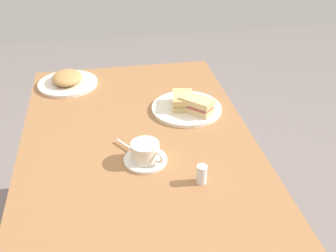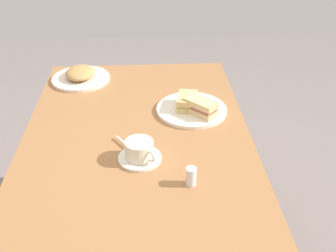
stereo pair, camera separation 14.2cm
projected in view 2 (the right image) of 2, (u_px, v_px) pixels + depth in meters
The scene contains 10 objects.
dining_table at pixel (138, 163), 1.48m from camera, with size 1.26×0.81×0.72m.
sandwich_plate at pixel (192, 110), 1.57m from camera, with size 0.27×0.27×0.01m, color silver.
sandwich_front at pixel (187, 101), 1.56m from camera, with size 0.12×0.09×0.05m.
sandwich_back at pixel (201, 107), 1.52m from camera, with size 0.13×0.13×0.06m.
coffee_saucer at pixel (140, 158), 1.31m from camera, with size 0.14×0.14×0.01m, color silver.
coffee_cup at pixel (140, 149), 1.29m from camera, with size 0.10×0.10×0.06m.
spoon at pixel (126, 145), 1.36m from camera, with size 0.09×0.06×0.01m.
side_plate at pixel (81, 79), 1.80m from camera, with size 0.26×0.26×0.01m, color silver.
side_food_pile at pixel (80, 73), 1.79m from camera, with size 0.15×0.13×0.04m, color #B1824A.
salt_shaker at pixel (191, 176), 1.19m from camera, with size 0.03×0.03×0.06m, color silver.
Camera 2 is at (1.18, 0.04, 1.52)m, focal length 43.11 mm.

